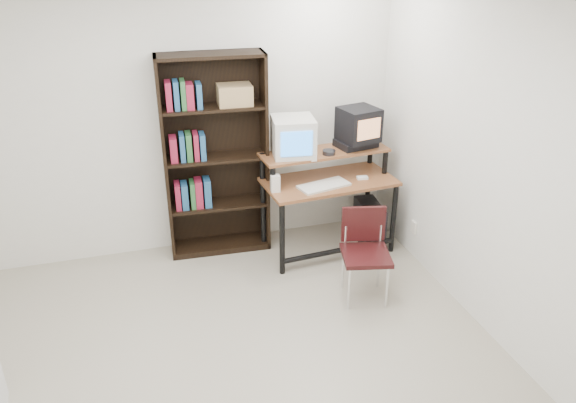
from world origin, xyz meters
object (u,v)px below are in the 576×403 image
object	(u,v)px
crt_monitor	(293,137)
school_chair	(365,245)
computer_desk	(328,184)
pc_tower	(369,223)
bookshelf	(215,155)
crt_tv	(359,124)

from	to	relation	value
crt_monitor	school_chair	xyz separation A→B (m)	(0.34, -0.93, -0.67)
computer_desk	school_chair	world-z (taller)	computer_desk
pc_tower	bookshelf	xyz separation A→B (m)	(-1.45, 0.35, 0.76)
pc_tower	school_chair	size ratio (longest dim) A/B	0.58
crt_tv	crt_monitor	bearing A→B (deg)	168.59
computer_desk	pc_tower	distance (m)	0.66
computer_desk	crt_monitor	bearing A→B (deg)	157.56
computer_desk	school_chair	bearing A→B (deg)	-92.33
pc_tower	bookshelf	bearing A→B (deg)	171.74
computer_desk	crt_monitor	xyz separation A→B (m)	(-0.31, 0.10, 0.46)
crt_monitor	computer_desk	bearing A→B (deg)	-10.51
bookshelf	crt_monitor	bearing A→B (deg)	-15.41
crt_tv	bookshelf	distance (m)	1.37
crt_monitor	bookshelf	xyz separation A→B (m)	(-0.69, 0.23, -0.18)
computer_desk	crt_tv	size ratio (longest dim) A/B	3.23
computer_desk	crt_tv	world-z (taller)	crt_tv
school_chair	bookshelf	bearing A→B (deg)	144.50
crt_tv	pc_tower	xyz separation A→B (m)	(0.12, -0.12, -1.00)
crt_monitor	school_chair	world-z (taller)	crt_monitor
crt_tv	pc_tower	distance (m)	1.01
pc_tower	bookshelf	distance (m)	1.67
computer_desk	pc_tower	world-z (taller)	computer_desk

